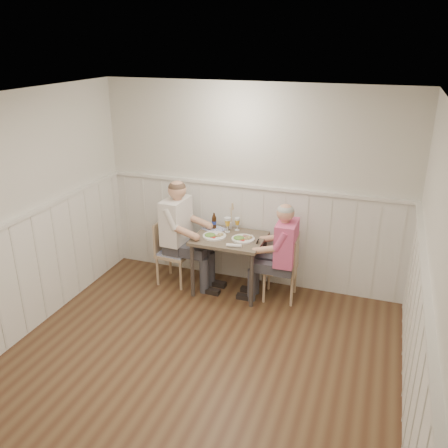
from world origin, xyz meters
name	(u,v)px	position (x,y,z in m)	size (l,w,h in m)	color
ground_plane	(184,383)	(0.00, 0.00, 0.00)	(4.50, 4.50, 0.00)	#492D1B
room_shell	(179,237)	(0.00, 0.00, 1.52)	(4.04, 4.54, 2.60)	silver
wainscot	(209,286)	(0.00, 0.69, 0.69)	(4.00, 4.49, 1.34)	silver
dining_table	(229,245)	(-0.17, 1.84, 0.65)	(0.87, 0.70, 0.75)	brown
chair_right	(285,265)	(0.54, 1.88, 0.46)	(0.43, 0.43, 0.85)	tan
chair_left	(171,250)	(-0.98, 1.82, 0.46)	(0.43, 0.43, 0.85)	tan
man_in_pink	(282,261)	(0.52, 1.79, 0.55)	(0.61, 0.42, 1.31)	#3F3F47
diner_cream	(180,241)	(-0.84, 1.81, 0.61)	(0.69, 0.48, 1.45)	#3F3F47
plate_man	(242,238)	(0.00, 1.82, 0.77)	(0.29, 0.29, 0.07)	white
plate_diner	(213,235)	(-0.37, 1.78, 0.77)	(0.30, 0.30, 0.07)	white
beer_glass_a	(237,222)	(-0.15, 2.09, 0.86)	(0.07, 0.07, 0.17)	silver
beer_glass_b	(228,222)	(-0.25, 1.99, 0.88)	(0.08, 0.08, 0.20)	silver
beer_bottle	(214,222)	(-0.45, 2.05, 0.84)	(0.06, 0.06, 0.21)	black
rolled_napkin	(234,246)	(-0.02, 1.57, 0.77)	(0.19, 0.07, 0.04)	white
grass_vase	(230,216)	(-0.25, 2.11, 0.92)	(0.04, 0.04, 0.38)	silver
gingham_mat	(214,229)	(-0.45, 2.03, 0.75)	(0.35, 0.32, 0.01)	#576ABB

